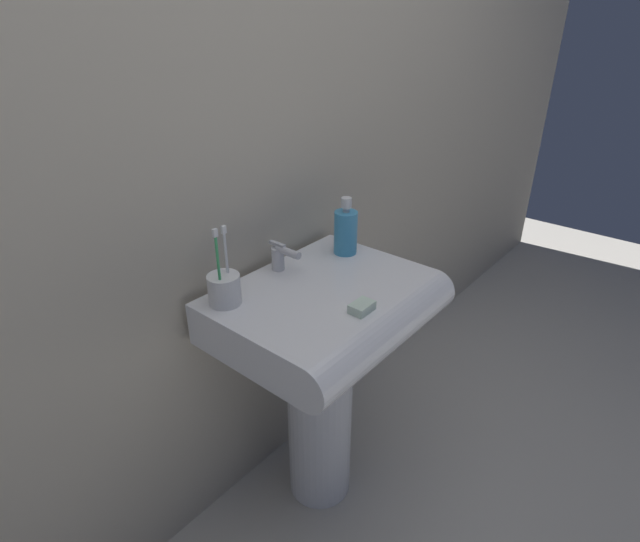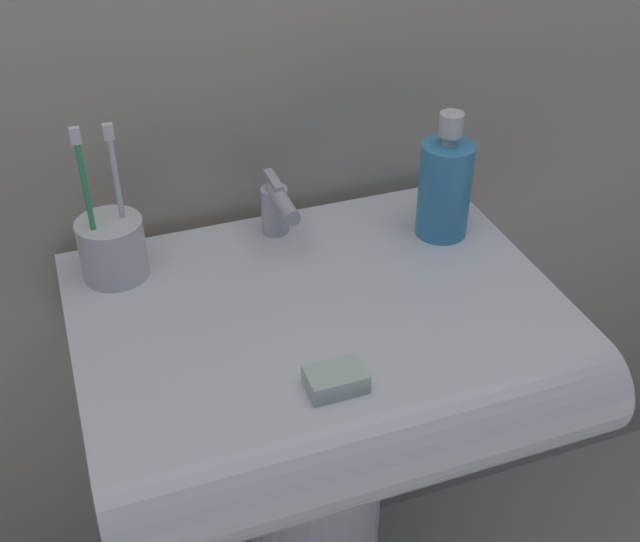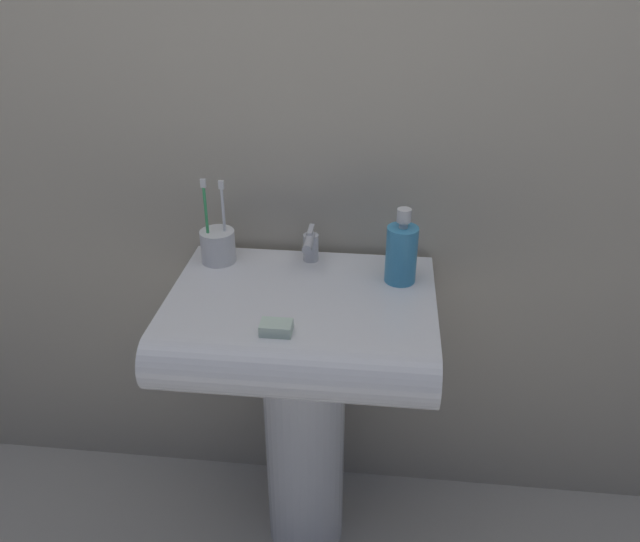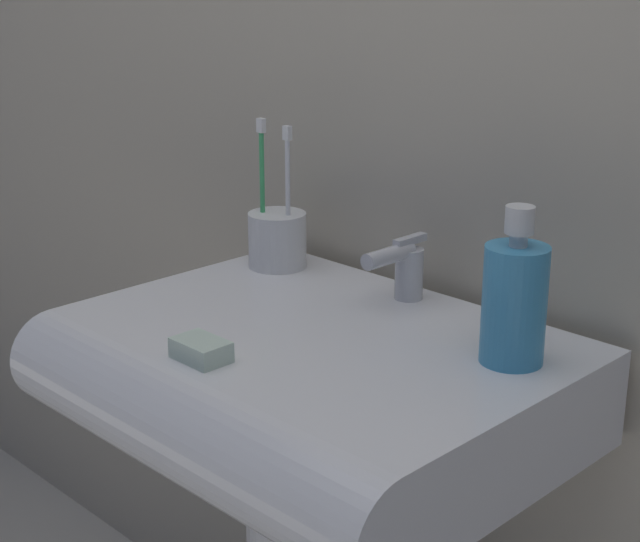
# 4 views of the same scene
# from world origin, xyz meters

# --- Properties ---
(sink_basin) EXTENTS (0.60, 0.47, 0.12)m
(sink_basin) POSITION_xyz_m (0.00, -0.05, 0.73)
(sink_basin) COLOR white
(sink_basin) RESTS_ON sink_pedestal
(faucet) EXTENTS (0.04, 0.11, 0.09)m
(faucet) POSITION_xyz_m (0.00, 0.15, 0.83)
(faucet) COLOR silver
(faucet) RESTS_ON sink_basin
(toothbrush_cup) EXTENTS (0.08, 0.08, 0.22)m
(toothbrush_cup) POSITION_xyz_m (-0.22, 0.13, 0.83)
(toothbrush_cup) COLOR white
(toothbrush_cup) RESTS_ON sink_basin
(soap_bottle) EXTENTS (0.07, 0.07, 0.18)m
(soap_bottle) POSITION_xyz_m (0.22, 0.08, 0.86)
(soap_bottle) COLOR #3F99CC
(soap_bottle) RESTS_ON sink_basin
(bar_soap) EXTENTS (0.06, 0.04, 0.02)m
(bar_soap) POSITION_xyz_m (-0.03, -0.17, 0.80)
(bar_soap) COLOR silver
(bar_soap) RESTS_ON sink_basin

